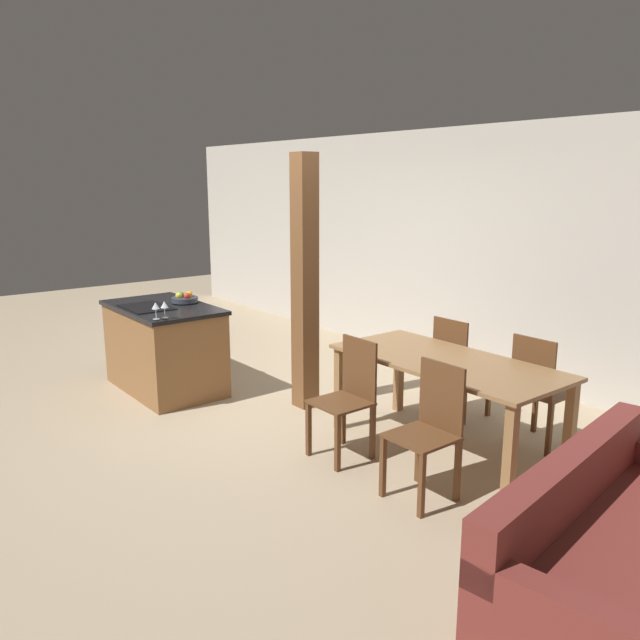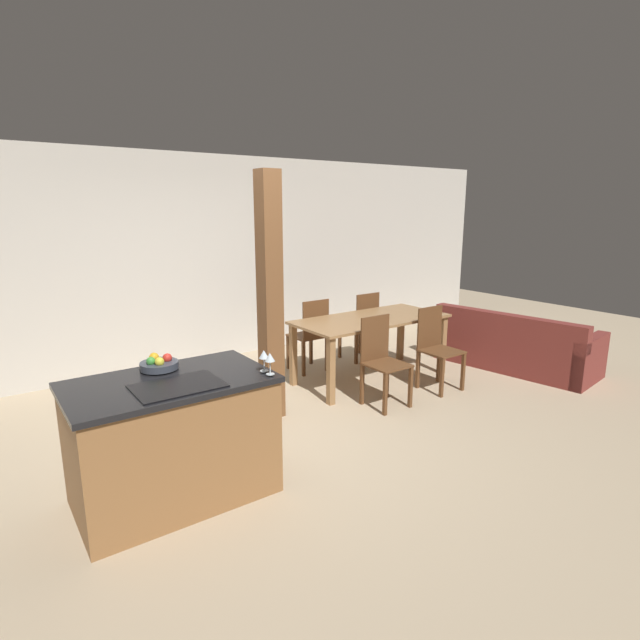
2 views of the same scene
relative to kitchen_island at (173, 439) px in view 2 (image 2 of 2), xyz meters
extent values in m
plane|color=tan|center=(1.14, 0.46, -0.45)|extent=(16.00, 16.00, 0.00)
cube|color=beige|center=(1.14, 3.02, 0.90)|extent=(11.20, 0.08, 2.70)
cube|color=olive|center=(0.00, 0.00, -0.02)|extent=(1.32, 0.78, 0.84)
cube|color=black|center=(0.00, 0.00, 0.42)|extent=(1.36, 0.82, 0.04)
cube|color=black|center=(0.00, -0.17, 0.44)|extent=(0.56, 0.40, 0.01)
cylinder|color=#383D47|center=(0.01, 0.24, 0.47)|extent=(0.27, 0.27, 0.05)
sphere|color=red|center=(0.08, 0.24, 0.52)|extent=(0.07, 0.07, 0.07)
sphere|color=gold|center=(0.00, 0.30, 0.52)|extent=(0.07, 0.07, 0.07)
sphere|color=#3D8E38|center=(-0.05, 0.23, 0.52)|extent=(0.06, 0.06, 0.06)
sphere|color=yellow|center=(0.00, 0.18, 0.52)|extent=(0.07, 0.07, 0.07)
cylinder|color=silver|center=(0.60, -0.33, 0.45)|extent=(0.06, 0.06, 0.00)
cylinder|color=silver|center=(0.60, -0.33, 0.50)|extent=(0.01, 0.01, 0.09)
cone|color=silver|center=(0.60, -0.33, 0.58)|extent=(0.07, 0.07, 0.06)
cylinder|color=silver|center=(0.60, -0.25, 0.45)|extent=(0.06, 0.06, 0.00)
cylinder|color=silver|center=(0.60, -0.25, 0.50)|extent=(0.01, 0.01, 0.09)
cone|color=silver|center=(0.60, -0.25, 0.58)|extent=(0.07, 0.07, 0.06)
cube|color=olive|center=(2.79, 1.09, 0.30)|extent=(1.86, 0.86, 0.03)
cube|color=olive|center=(1.93, 0.73, -0.08)|extent=(0.07, 0.07, 0.73)
cube|color=olive|center=(3.65, 0.73, -0.08)|extent=(0.07, 0.07, 0.73)
cube|color=olive|center=(1.93, 1.45, -0.08)|extent=(0.07, 0.07, 0.73)
cube|color=olive|center=(3.65, 1.45, -0.08)|extent=(0.07, 0.07, 0.73)
cube|color=brown|center=(2.37, 0.36, 0.00)|extent=(0.40, 0.40, 0.02)
cube|color=brown|center=(2.37, 0.55, 0.25)|extent=(0.38, 0.02, 0.47)
cube|color=brown|center=(2.20, 0.18, -0.23)|extent=(0.04, 0.04, 0.44)
cube|color=brown|center=(2.55, 0.18, -0.23)|extent=(0.04, 0.04, 0.44)
cube|color=brown|center=(2.20, 0.54, -0.23)|extent=(0.04, 0.04, 0.44)
cube|color=brown|center=(2.55, 0.54, -0.23)|extent=(0.04, 0.04, 0.44)
cube|color=brown|center=(3.21, 0.36, 0.00)|extent=(0.40, 0.40, 0.02)
cube|color=brown|center=(3.21, 0.55, 0.25)|extent=(0.38, 0.02, 0.47)
cube|color=brown|center=(3.03, 0.18, -0.23)|extent=(0.04, 0.04, 0.44)
cube|color=brown|center=(3.38, 0.18, -0.23)|extent=(0.04, 0.04, 0.44)
cube|color=brown|center=(3.03, 0.54, -0.23)|extent=(0.04, 0.04, 0.44)
cube|color=brown|center=(3.38, 0.54, -0.23)|extent=(0.04, 0.04, 0.44)
cube|color=brown|center=(2.37, 1.82, 0.00)|extent=(0.40, 0.40, 0.02)
cube|color=brown|center=(2.37, 1.63, 0.25)|extent=(0.38, 0.02, 0.47)
cube|color=brown|center=(2.55, 1.99, -0.23)|extent=(0.04, 0.04, 0.44)
cube|color=brown|center=(2.20, 1.99, -0.23)|extent=(0.04, 0.04, 0.44)
cube|color=brown|center=(2.55, 1.64, -0.23)|extent=(0.04, 0.04, 0.44)
cube|color=brown|center=(2.20, 1.64, -0.23)|extent=(0.04, 0.04, 0.44)
cube|color=brown|center=(3.21, 1.82, 0.00)|extent=(0.40, 0.40, 0.02)
cube|color=brown|center=(3.21, 1.63, 0.25)|extent=(0.38, 0.02, 0.47)
cube|color=brown|center=(3.38, 1.99, -0.23)|extent=(0.04, 0.04, 0.44)
cube|color=brown|center=(3.03, 1.99, -0.23)|extent=(0.04, 0.04, 0.44)
cube|color=brown|center=(3.38, 1.64, -0.23)|extent=(0.04, 0.04, 0.44)
cube|color=brown|center=(3.03, 1.64, -0.23)|extent=(0.04, 0.04, 0.44)
cube|color=maroon|center=(4.63, 0.34, -0.23)|extent=(1.08, 2.02, 0.43)
cube|color=maroon|center=(4.31, 0.29, 0.15)|extent=(0.44, 1.92, 0.32)
cube|color=maroon|center=(4.76, -0.54, -0.16)|extent=(0.82, 0.26, 0.57)
cube|color=maroon|center=(4.49, 1.22, -0.16)|extent=(0.82, 0.26, 0.57)
cube|color=brown|center=(1.29, 0.84, 0.74)|extent=(0.19, 0.19, 2.37)
camera|label=1|loc=(5.84, -2.59, 1.68)|focal=35.00mm
camera|label=2|loc=(-1.04, -3.22, 1.59)|focal=28.00mm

